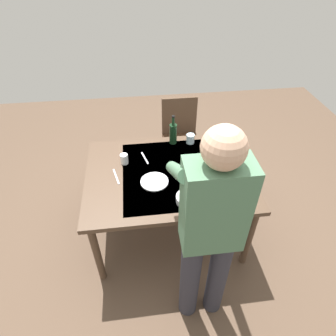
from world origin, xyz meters
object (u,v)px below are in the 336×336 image
object	(u,v)px
side_bowl_salad	(188,198)
wine_glass_left	(221,134)
person_server	(210,229)
dinner_plate_near	(154,182)
dining_table	(168,179)
chair_near	(180,132)
water_cup_near_right	(124,159)
wine_bottle	(173,133)
water_cup_near_left	(190,139)
serving_bowl_pasta	(218,159)

from	to	relation	value
side_bowl_salad	wine_glass_left	bearing A→B (deg)	-121.80
person_server	side_bowl_salad	world-z (taller)	person_server
side_bowl_salad	dinner_plate_near	size ratio (longest dim) A/B	0.78
dining_table	chair_near	world-z (taller)	chair_near
person_server	dinner_plate_near	world-z (taller)	person_server
chair_near	dinner_plate_near	bearing A→B (deg)	69.56
water_cup_near_right	dinner_plate_near	distance (m)	0.37
wine_bottle	water_cup_near_left	distance (m)	0.18
water_cup_near_right	side_bowl_salad	xyz separation A→B (m)	(-0.47, 0.53, -0.01)
wine_glass_left	water_cup_near_left	size ratio (longest dim) A/B	1.66
chair_near	water_cup_near_left	bearing A→B (deg)	91.37
dining_table	side_bowl_salad	distance (m)	0.38
wine_glass_left	side_bowl_salad	distance (m)	0.85
dining_table	wine_glass_left	world-z (taller)	wine_glass_left
chair_near	water_cup_near_right	xyz separation A→B (m)	(0.62, 0.74, 0.26)
chair_near	person_server	xyz separation A→B (m)	(0.10, 1.72, 0.43)
person_server	water_cup_near_right	world-z (taller)	person_server
wine_bottle	dinner_plate_near	size ratio (longest dim) A/B	1.29
wine_glass_left	side_bowl_salad	size ratio (longest dim) A/B	0.84
wine_glass_left	dinner_plate_near	xyz separation A→B (m)	(0.68, 0.47, -0.10)
person_server	side_bowl_salad	xyz separation A→B (m)	(0.05, -0.45, -0.19)
person_server	wine_bottle	world-z (taller)	person_server
wine_bottle	water_cup_near_right	world-z (taller)	wine_bottle
person_server	wine_bottle	distance (m)	1.24
dining_table	water_cup_near_left	bearing A→B (deg)	-123.02
dining_table	wine_bottle	size ratio (longest dim) A/B	4.73
chair_near	dinner_plate_near	world-z (taller)	chair_near
chair_near	person_server	world-z (taller)	person_server
serving_bowl_pasta	chair_near	bearing A→B (deg)	-76.52
wine_bottle	serving_bowl_pasta	world-z (taller)	wine_bottle
dining_table	wine_glass_left	bearing A→B (deg)	-146.61
chair_near	person_server	size ratio (longest dim) A/B	0.54
dining_table	dinner_plate_near	xyz separation A→B (m)	(0.13, 0.11, 0.08)
person_server	serving_bowl_pasta	xyz separation A→B (m)	(-0.30, -0.89, -0.19)
dining_table	person_server	xyz separation A→B (m)	(-0.15, 0.80, 0.29)
chair_near	wine_bottle	xyz separation A→B (m)	(0.15, 0.49, 0.32)
dining_table	water_cup_near_right	distance (m)	0.42
water_cup_near_right	dinner_plate_near	size ratio (longest dim) A/B	0.40
wine_bottle	serving_bowl_pasta	xyz separation A→B (m)	(-0.35, 0.34, -0.08)
dining_table	person_server	world-z (taller)	person_server
dining_table	person_server	bearing A→B (deg)	100.93
water_cup_near_left	serving_bowl_pasta	bearing A→B (deg)	120.07
water_cup_near_right	dinner_plate_near	xyz separation A→B (m)	(-0.24, 0.28, -0.04)
person_server	water_cup_near_left	world-z (taller)	person_server
serving_bowl_pasta	dinner_plate_near	xyz separation A→B (m)	(0.58, 0.20, -0.03)
wine_glass_left	dinner_plate_near	world-z (taller)	wine_glass_left
wine_bottle	water_cup_near_right	xyz separation A→B (m)	(0.47, 0.26, -0.06)
wine_glass_left	water_cup_near_right	size ratio (longest dim) A/B	1.63
serving_bowl_pasta	side_bowl_salad	distance (m)	0.56
chair_near	serving_bowl_pasta	bearing A→B (deg)	103.48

